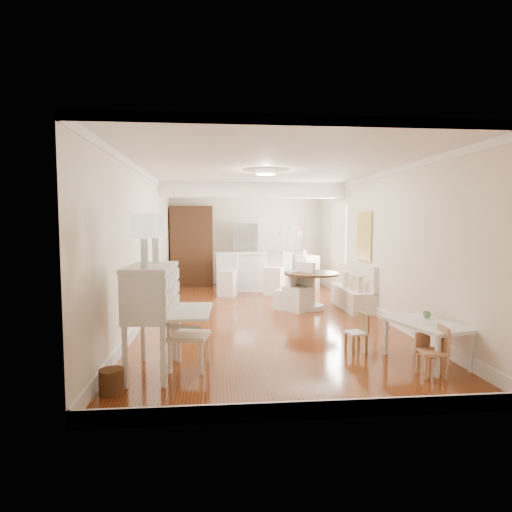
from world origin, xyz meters
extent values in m
plane|color=brown|center=(0.00, 0.00, 0.00)|extent=(9.00, 9.00, 0.00)
cube|color=white|center=(0.00, 0.00, 2.80)|extent=(4.50, 9.00, 0.04)
cube|color=silver|center=(0.00, 4.50, 1.40)|extent=(4.50, 0.04, 2.80)
cube|color=silver|center=(0.00, -4.50, 1.40)|extent=(4.50, 0.04, 2.80)
cube|color=silver|center=(-2.25, 0.00, 1.40)|extent=(0.04, 9.00, 2.80)
cube|color=silver|center=(2.25, 0.00, 1.40)|extent=(0.04, 9.00, 2.80)
cube|color=white|center=(0.00, 2.20, 2.62)|extent=(4.50, 0.45, 0.36)
cube|color=tan|center=(2.21, 0.50, 1.55)|extent=(0.04, 0.84, 1.04)
cube|color=white|center=(2.23, 2.40, 1.55)|extent=(0.04, 1.10, 1.40)
cylinder|color=#381E11|center=(-1.20, 4.48, 1.85)|extent=(0.30, 0.03, 0.30)
cylinder|color=white|center=(0.00, -0.50, 2.75)|extent=(0.36, 0.36, 0.08)
cube|color=silver|center=(-1.70, -3.09, 0.67)|extent=(1.09, 1.11, 1.34)
cube|color=silver|center=(-1.26, -2.96, 0.44)|extent=(0.59, 0.59, 0.87)
cylinder|color=#4E2E18|center=(-2.05, -3.69, 0.13)|extent=(0.35, 0.35, 0.27)
cube|color=white|center=(1.83, -3.03, 0.27)|extent=(0.90, 1.20, 0.54)
cube|color=tan|center=(1.66, -3.52, 0.31)|extent=(0.33, 0.33, 0.62)
cube|color=olive|center=(1.08, -2.47, 0.28)|extent=(0.32, 0.32, 0.56)
cube|color=#B87C53|center=(1.67, -3.42, 0.25)|extent=(0.32, 0.32, 0.51)
cube|color=silver|center=(1.99, 0.50, 0.49)|extent=(0.52, 1.60, 0.98)
cylinder|color=#402814|center=(1.09, 0.47, 0.39)|extent=(1.51, 1.51, 0.79)
cube|color=silver|center=(0.80, 0.39, 0.50)|extent=(0.68, 0.68, 1.00)
cube|color=white|center=(0.55, 0.55, 0.41)|extent=(0.56, 0.56, 0.82)
cube|color=white|center=(0.10, 3.10, 0.52)|extent=(2.05, 0.65, 1.03)
cube|color=white|center=(-0.63, 2.30, 0.51)|extent=(0.53, 0.53, 1.03)
cube|color=white|center=(0.55, 2.40, 0.56)|extent=(0.58, 0.58, 1.11)
cube|color=#381E11|center=(-1.60, 4.18, 1.15)|extent=(1.20, 0.60, 2.30)
imported|color=silver|center=(0.30, 4.15, 0.90)|extent=(0.75, 0.65, 1.80)
cube|color=silver|center=(1.53, 3.37, 0.47)|extent=(0.72, 1.07, 0.94)
imported|color=#5A9456|center=(1.96, -2.77, 0.58)|extent=(0.14, 0.14, 0.08)
imported|color=silver|center=(1.53, 3.36, 1.02)|extent=(0.17, 0.17, 0.17)
camera|label=1|loc=(-0.92, -8.30, 1.85)|focal=30.00mm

